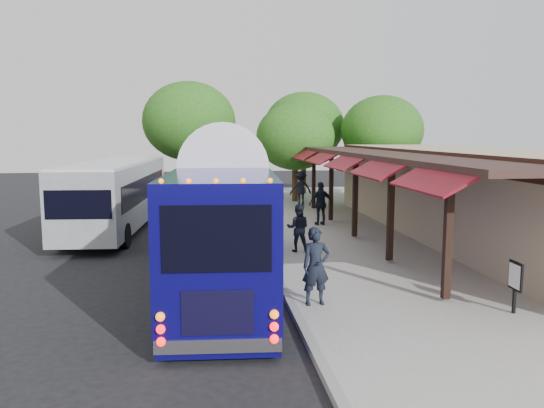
{
  "coord_description": "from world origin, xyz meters",
  "views": [
    {
      "loc": [
        -1.95,
        -15.85,
        4.19
      ],
      "look_at": [
        0.29,
        2.14,
        1.8
      ],
      "focal_mm": 35.0,
      "sensor_mm": 36.0,
      "label": 1
    }
  ],
  "objects_px": {
    "city_bus": "(117,192)",
    "ped_b": "(298,228)",
    "ped_a": "(316,266)",
    "sign_board": "(515,279)",
    "ped_c": "(321,204)",
    "coach_bus": "(225,216)",
    "ped_d": "(301,188)"
  },
  "relations": [
    {
      "from": "coach_bus",
      "to": "ped_c",
      "type": "height_order",
      "value": "coach_bus"
    },
    {
      "from": "coach_bus",
      "to": "sign_board",
      "type": "relative_size",
      "value": 9.46
    },
    {
      "from": "city_bus",
      "to": "ped_c",
      "type": "height_order",
      "value": "city_bus"
    },
    {
      "from": "ped_c",
      "to": "sign_board",
      "type": "distance_m",
      "value": 12.29
    },
    {
      "from": "city_bus",
      "to": "ped_a",
      "type": "relative_size",
      "value": 6.11
    },
    {
      "from": "sign_board",
      "to": "ped_a",
      "type": "bearing_deg",
      "value": 166.79
    },
    {
      "from": "ped_b",
      "to": "ped_c",
      "type": "height_order",
      "value": "ped_c"
    },
    {
      "from": "coach_bus",
      "to": "sign_board",
      "type": "bearing_deg",
      "value": -27.82
    },
    {
      "from": "ped_d",
      "to": "sign_board",
      "type": "height_order",
      "value": "ped_d"
    },
    {
      "from": "ped_a",
      "to": "ped_b",
      "type": "distance_m",
      "value": 5.78
    },
    {
      "from": "coach_bus",
      "to": "sign_board",
      "type": "xyz_separation_m",
      "value": [
        6.39,
        -3.88,
        -0.96
      ]
    },
    {
      "from": "ped_b",
      "to": "ped_d",
      "type": "xyz_separation_m",
      "value": [
        2.22,
        11.85,
        0.15
      ]
    },
    {
      "from": "ped_d",
      "to": "sign_board",
      "type": "xyz_separation_m",
      "value": [
        1.54,
        -18.79,
        -0.17
      ]
    },
    {
      "from": "sign_board",
      "to": "coach_bus",
      "type": "bearing_deg",
      "value": 150.72
    },
    {
      "from": "ped_c",
      "to": "coach_bus",
      "type": "bearing_deg",
      "value": 50.06
    },
    {
      "from": "city_bus",
      "to": "ped_c",
      "type": "xyz_separation_m",
      "value": [
        8.96,
        -0.75,
        -0.56
      ]
    },
    {
      "from": "city_bus",
      "to": "ped_b",
      "type": "xyz_separation_m",
      "value": [
        7.01,
        -5.98,
        -0.7
      ]
    },
    {
      "from": "ped_b",
      "to": "coach_bus",
      "type": "bearing_deg",
      "value": 62.67
    },
    {
      "from": "ped_a",
      "to": "ped_c",
      "type": "xyz_separation_m",
      "value": [
        2.53,
        10.98,
        0.03
      ]
    },
    {
      "from": "ped_c",
      "to": "sign_board",
      "type": "height_order",
      "value": "ped_c"
    },
    {
      "from": "ped_d",
      "to": "ped_b",
      "type": "bearing_deg",
      "value": 74.56
    },
    {
      "from": "city_bus",
      "to": "sign_board",
      "type": "bearing_deg",
      "value": -46.41
    },
    {
      "from": "coach_bus",
      "to": "ped_b",
      "type": "distance_m",
      "value": 4.14
    },
    {
      "from": "coach_bus",
      "to": "city_bus",
      "type": "distance_m",
      "value": 10.04
    },
    {
      "from": "ped_a",
      "to": "sign_board",
      "type": "distance_m",
      "value": 4.5
    },
    {
      "from": "city_bus",
      "to": "ped_c",
      "type": "relative_size",
      "value": 5.9
    },
    {
      "from": "city_bus",
      "to": "ped_a",
      "type": "distance_m",
      "value": 13.39
    },
    {
      "from": "city_bus",
      "to": "ped_d",
      "type": "bearing_deg",
      "value": 36.21
    },
    {
      "from": "coach_bus",
      "to": "ped_b",
      "type": "relative_size",
      "value": 6.86
    },
    {
      "from": "ped_a",
      "to": "ped_c",
      "type": "relative_size",
      "value": 0.97
    },
    {
      "from": "coach_bus",
      "to": "ped_d",
      "type": "height_order",
      "value": "coach_bus"
    },
    {
      "from": "coach_bus",
      "to": "ped_c",
      "type": "xyz_separation_m",
      "value": [
        4.58,
        8.27,
        -0.81
      ]
    }
  ]
}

